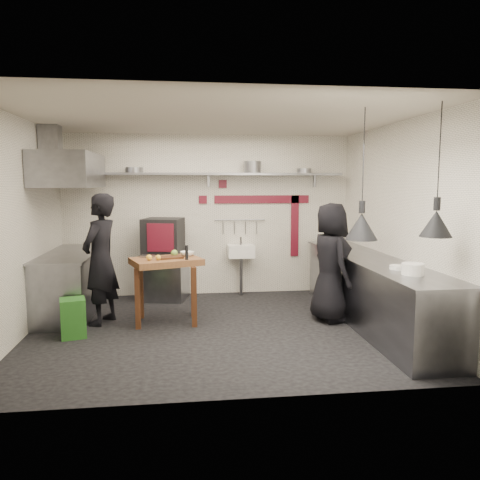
{
  "coord_description": "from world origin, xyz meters",
  "views": [
    {
      "loc": [
        -0.47,
        -6.14,
        1.96
      ],
      "look_at": [
        0.33,
        0.3,
        1.17
      ],
      "focal_mm": 35.0,
      "sensor_mm": 36.0,
      "label": 1
    }
  ],
  "objects": [
    {
      "name": "red_tile_a",
      "position": [
        0.25,
        2.08,
        1.95
      ],
      "size": [
        0.14,
        0.02,
        0.14
      ],
      "primitive_type": "cube",
      "color": "maroon",
      "rests_on": "wall_back"
    },
    {
      "name": "lemon_b",
      "position": [
        -0.8,
        0.24,
        0.96
      ],
      "size": [
        0.07,
        0.07,
        0.07
      ],
      "primitive_type": "sphere",
      "rotation": [
        0.0,
        0.0,
        -0.04
      ],
      "color": "yellow",
      "rests_on": "prep_table"
    },
    {
      "name": "bowl",
      "position": [
        -0.4,
        0.59,
        0.95
      ],
      "size": [
        0.27,
        0.27,
        0.06
      ],
      "primitive_type": "imported",
      "rotation": [
        0.0,
        0.0,
        -0.41
      ],
      "color": "white",
      "rests_on": "prep_table"
    },
    {
      "name": "heat_lamp_far",
      "position": [
        2.2,
        -1.51,
        2.1
      ],
      "size": [
        0.43,
        0.43,
        1.4
      ],
      "primitive_type": null,
      "rotation": [
        0.0,
        0.0,
        0.33
      ],
      "color": "black",
      "rests_on": "ceiling"
    },
    {
      "name": "chef_left",
      "position": [
        -1.6,
        0.47,
        0.91
      ],
      "size": [
        0.66,
        0.78,
        1.83
      ],
      "primitive_type": "imported",
      "rotation": [
        0.0,
        0.0,
        -1.96
      ],
      "color": "black",
      "rests_on": "floor"
    },
    {
      "name": "pan_right",
      "position": [
        1.66,
        1.92,
        2.18
      ],
      "size": [
        0.31,
        0.31,
        0.08
      ],
      "primitive_type": "cylinder",
      "rotation": [
        0.0,
        0.0,
        0.26
      ],
      "color": "slate",
      "rests_on": "back_shelf"
    },
    {
      "name": "hand_sink",
      "position": [
        0.55,
        1.92,
        0.78
      ],
      "size": [
        0.46,
        0.34,
        0.22
      ],
      "primitive_type": "cube",
      "color": "white",
      "rests_on": "wall_back"
    },
    {
      "name": "wall_front",
      "position": [
        0.0,
        -2.1,
        1.4
      ],
      "size": [
        5.0,
        0.04,
        2.8
      ],
      "primitive_type": "cube",
      "color": "silver",
      "rests_on": "floor"
    },
    {
      "name": "steel_tray",
      "position": [
        -0.97,
        0.53,
        0.94
      ],
      "size": [
        0.21,
        0.17,
        0.03
      ],
      "primitive_type": "cube",
      "rotation": [
        0.0,
        0.0,
        -0.26
      ],
      "color": "slate",
      "rests_on": "prep_table"
    },
    {
      "name": "wall_right",
      "position": [
        2.5,
        0.0,
        1.4
      ],
      "size": [
        0.04,
        4.2,
        2.8
      ],
      "primitive_type": "cube",
      "color": "silver",
      "rests_on": "floor"
    },
    {
      "name": "shelf_bracket_right",
      "position": [
        1.9,
        2.07,
        2.02
      ],
      "size": [
        0.04,
        0.06,
        0.24
      ],
      "primitive_type": "cube",
      "color": "slate",
      "rests_on": "wall_back"
    },
    {
      "name": "small_bowl_right",
      "position": [
        2.1,
        -0.85,
        0.96
      ],
      "size": [
        0.23,
        0.23,
        0.05
      ],
      "primitive_type": "cylinder",
      "rotation": [
        0.0,
        0.0,
        0.35
      ],
      "color": "white",
      "rests_on": "counter_right_top"
    },
    {
      "name": "pan_mid_left",
      "position": [
        -1.27,
        1.92,
        2.18
      ],
      "size": [
        0.33,
        0.33,
        0.07
      ],
      "primitive_type": "cylinder",
      "rotation": [
        0.0,
        0.0,
        0.4
      ],
      "color": "slate",
      "rests_on": "back_shelf"
    },
    {
      "name": "chef_right",
      "position": [
        1.62,
        0.22,
        0.85
      ],
      "size": [
        0.66,
        0.9,
        1.69
      ],
      "primitive_type": "imported",
      "rotation": [
        0.0,
        0.0,
        1.73
      ],
      "color": "black",
      "rests_on": "floor"
    },
    {
      "name": "red_tile_b",
      "position": [
        -0.1,
        2.08,
        1.68
      ],
      "size": [
        0.14,
        0.02,
        0.14
      ],
      "primitive_type": "cube",
      "color": "maroon",
      "rests_on": "wall_back"
    },
    {
      "name": "counter_right",
      "position": [
        2.15,
        0.0,
        0.45
      ],
      "size": [
        0.7,
        3.8,
        0.9
      ],
      "primitive_type": "cube",
      "color": "slate",
      "rests_on": "floor"
    },
    {
      "name": "cutting_board",
      "position": [
        -0.64,
        0.4,
        0.93
      ],
      "size": [
        0.37,
        0.31,
        0.02
      ],
      "primitive_type": "cube",
      "rotation": [
        0.0,
        0.0,
        0.28
      ],
      "color": "#462413",
      "rests_on": "prep_table"
    },
    {
      "name": "oven_stand",
      "position": [
        -0.77,
        1.76,
        0.4
      ],
      "size": [
        0.83,
        0.78,
        0.8
      ],
      "primitive_type": "cube",
      "rotation": [
        0.0,
        0.0,
        -0.24
      ],
      "color": "slate",
      "rests_on": "floor"
    },
    {
      "name": "stock_pot",
      "position": [
        0.75,
        1.92,
        2.24
      ],
      "size": [
        0.32,
        0.32,
        0.2
      ],
      "primitive_type": "cylinder",
      "rotation": [
        0.0,
        0.0,
        -0.08
      ],
      "color": "slate",
      "rests_on": "back_shelf"
    },
    {
      "name": "red_band_vert",
      "position": [
        1.55,
        2.08,
        1.2
      ],
      "size": [
        0.14,
        0.02,
        1.1
      ],
      "primitive_type": "cube",
      "color": "maroon",
      "rests_on": "wall_back"
    },
    {
      "name": "green_bin",
      "position": [
        -1.87,
        -0.1,
        0.25
      ],
      "size": [
        0.37,
        0.37,
        0.5
      ],
      "primitive_type": "cube",
      "rotation": [
        0.0,
        0.0,
        0.26
      ],
      "color": "#24621E",
      "rests_on": "floor"
    },
    {
      "name": "back_shelf",
      "position": [
        0.0,
        1.92,
        2.12
      ],
      "size": [
        4.6,
        0.34,
        0.04
      ],
      "primitive_type": "cube",
      "color": "slate",
      "rests_on": "wall_back"
    },
    {
      "name": "oven_door",
      "position": [
        -0.82,
        1.47,
        1.09
      ],
      "size": [
        0.44,
        0.13,
        0.46
      ],
      "primitive_type": "cube",
      "rotation": [
        0.0,
        0.0,
        -0.24
      ],
      "color": "maroon",
      "rests_on": "combi_oven"
    },
    {
      "name": "utensil_rail",
      "position": [
        0.55,
        2.06,
        1.32
      ],
      "size": [
        0.9,
        0.02,
        0.02
      ],
      "primitive_type": "cylinder",
      "rotation": [
        0.0,
        1.57,
        0.0
      ],
      "color": "slate",
      "rests_on": "wall_back"
    },
    {
      "name": "sink_tap",
      "position": [
        0.55,
        1.92,
        0.96
      ],
      "size": [
        0.03,
        0.03,
        0.14
      ],
      "primitive_type": "cylinder",
      "color": "slate",
      "rests_on": "hand_sink"
    },
    {
      "name": "shelf_bracket_mid",
      "position": [
        0.0,
        2.07,
        2.02
      ],
      "size": [
        0.04,
        0.06,
        0.24
      ],
      "primitive_type": "cube",
      "color": "slate",
      "rests_on": "wall_back"
    },
    {
      "name": "extractor_hood",
      "position": [
        -2.1,
        1.05,
        2.15
      ],
      "size": [
        0.78,
        1.6,
        0.5
      ],
      "primitive_type": "cube",
      "color": "slate",
      "rests_on": "ceiling"
    },
    {
      "name": "counter_left",
      "position": [
        -2.15,
        1.05,
        0.45
      ],
      "size": [
        0.7,
        1.9,
        0.9
      ],
      "primitive_type": "cube",
      "color": "slate",
      "rests_on": "floor"
    },
    {
      "name": "floor",
      "position": [
        0.0,
        0.0,
        0.0
      ],
      "size": [
        5.0,
        5.0,
        0.0
      ],
      "primitive_type": "plane",
      "color": "black",
      "rests_on": "ground"
    },
    {
      "name": "lemon_a",
      "position": [
        -0.92,
        0.24,
        0.96
      ],
      "size": [
        0.1,
        0.1,
        0.08
      ],
      "primitive_type": "sphere",
      "rotation": [
        0.0,
        0.0,
        -0.29
      ],
      "color": "yellow",
      "rests_on": "prep_table"
    },
    {
      "name": "prep_table",
      "position": [
        -0.7,
        0.4,
        0.46
      ],
      "size": [
        1.08,
        0.91,
        0.92
      ],
      "primitive_type": null,
      "rotation": [
        0.0,
        0.0,
        0.34
      ],
      "color": "brown",
      "rests_on": "floor"
    },
    {
      "name": "counter_right_top",
      "position": [
        2.15,
        0.0,
        0.92
      ],
      "size": [
        0.76,
        3.9,
        0.03
      ],
      "primitive_type": "cube",
      "color": "slate",
      "rests_on": "counter_right"
    },
    {
      "name": "pepper_mill",
      "position": [
        -0.41,
        0.24,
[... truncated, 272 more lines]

